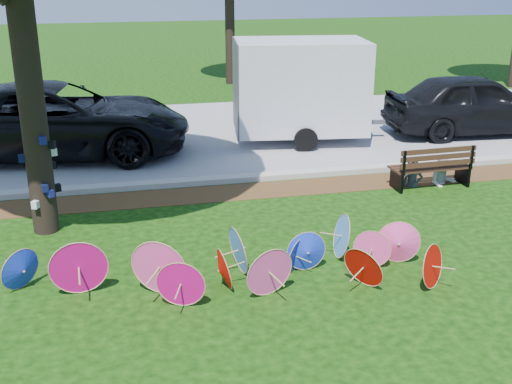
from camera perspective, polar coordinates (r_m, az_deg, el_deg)
ground at (r=9.11m, az=-0.31°, el=-9.78°), size 90.00×90.00×0.00m
mulch_strip at (r=13.14m, az=-4.52°, el=-0.22°), size 90.00×1.00×0.01m
curb at (r=13.78m, az=-4.96°, el=0.97°), size 90.00×0.30×0.12m
street at (r=17.75m, az=-6.83°, el=5.03°), size 90.00×8.00×0.01m
parasol_pile at (r=9.47m, az=-0.70°, el=-6.07°), size 6.40×1.89×0.87m
black_van at (r=16.30m, az=-17.30°, el=6.13°), size 6.68×3.72×1.77m
dark_pickup at (r=18.62m, az=18.88°, el=7.42°), size 4.98×2.25×1.66m
cargo_trailer at (r=16.85m, az=3.96°, el=9.40°), size 3.56×2.51×2.92m
park_bench at (r=13.96m, az=15.20°, el=2.27°), size 1.76×0.73×0.90m
person_left at (r=13.80m, az=13.87°, el=2.84°), size 0.49×0.38×1.20m
person_right at (r=14.12m, az=16.42°, el=3.01°), size 0.65×0.53×1.21m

